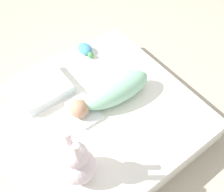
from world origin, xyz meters
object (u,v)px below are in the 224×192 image
(pillow, at_px, (42,87))
(swaddled_baby, at_px, (113,91))
(bunny_plush, at_px, (77,163))
(turtle_plush, at_px, (85,49))

(pillow, bearing_deg, swaddled_baby, 44.40)
(pillow, bearing_deg, bunny_plush, -10.19)
(bunny_plush, distance_m, turtle_plush, 0.94)
(bunny_plush, height_order, turtle_plush, bunny_plush)
(swaddled_baby, height_order, bunny_plush, bunny_plush)
(swaddled_baby, relative_size, bunny_plush, 1.47)
(bunny_plush, relative_size, turtle_plush, 2.42)
(swaddled_baby, height_order, turtle_plush, swaddled_baby)
(pillow, xyz_separation_m, bunny_plush, (0.63, -0.11, 0.10))
(swaddled_baby, xyz_separation_m, pillow, (-0.34, -0.33, -0.05))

